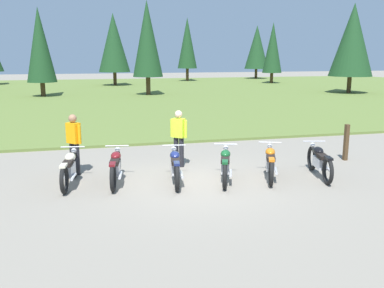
{
  "coord_description": "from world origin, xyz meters",
  "views": [
    {
      "loc": [
        -2.75,
        -10.11,
        3.22
      ],
      "look_at": [
        0.0,
        0.6,
        0.9
      ],
      "focal_mm": 39.43,
      "sensor_mm": 36.0,
      "label": 1
    }
  ],
  "objects_px": {
    "motorcycle_cream": "(70,168)",
    "motorcycle_maroon": "(116,167)",
    "motorcycle_british_green": "(225,165)",
    "motorcycle_black": "(320,161)",
    "rider_with_back_turned": "(74,141)",
    "motorcycle_orange": "(270,162)",
    "trail_marker_post": "(346,142)",
    "rider_in_hivis_vest": "(179,135)",
    "motorcycle_navy": "(175,166)"
  },
  "relations": [
    {
      "from": "motorcycle_black",
      "to": "trail_marker_post",
      "type": "xyz_separation_m",
      "value": [
        1.79,
        1.46,
        0.13
      ]
    },
    {
      "from": "motorcycle_navy",
      "to": "trail_marker_post",
      "type": "height_order",
      "value": "trail_marker_post"
    },
    {
      "from": "rider_with_back_turned",
      "to": "motorcycle_maroon",
      "type": "bearing_deg",
      "value": -48.29
    },
    {
      "from": "motorcycle_orange",
      "to": "motorcycle_black",
      "type": "xyz_separation_m",
      "value": [
        1.35,
        -0.19,
        0.0
      ]
    },
    {
      "from": "motorcycle_cream",
      "to": "motorcycle_navy",
      "type": "xyz_separation_m",
      "value": [
        2.63,
        -0.46,
        0.0
      ]
    },
    {
      "from": "motorcycle_british_green",
      "to": "motorcycle_orange",
      "type": "bearing_deg",
      "value": -3.34
    },
    {
      "from": "motorcycle_maroon",
      "to": "motorcycle_navy",
      "type": "relative_size",
      "value": 1.0
    },
    {
      "from": "motorcycle_maroon",
      "to": "trail_marker_post",
      "type": "bearing_deg",
      "value": 5.51
    },
    {
      "from": "motorcycle_maroon",
      "to": "motorcycle_british_green",
      "type": "height_order",
      "value": "same"
    },
    {
      "from": "rider_in_hivis_vest",
      "to": "trail_marker_post",
      "type": "xyz_separation_m",
      "value": [
        5.24,
        -0.55,
        -0.38
      ]
    },
    {
      "from": "rider_with_back_turned",
      "to": "motorcycle_black",
      "type": "bearing_deg",
      "value": -16.64
    },
    {
      "from": "motorcycle_black",
      "to": "trail_marker_post",
      "type": "height_order",
      "value": "trail_marker_post"
    },
    {
      "from": "motorcycle_orange",
      "to": "rider_in_hivis_vest",
      "type": "relative_size",
      "value": 1.19
    },
    {
      "from": "motorcycle_british_green",
      "to": "motorcycle_navy",
      "type": "bearing_deg",
      "value": 171.83
    },
    {
      "from": "motorcycle_cream",
      "to": "motorcycle_british_green",
      "type": "relative_size",
      "value": 1.04
    },
    {
      "from": "motorcycle_maroon",
      "to": "rider_in_hivis_vest",
      "type": "relative_size",
      "value": 1.25
    },
    {
      "from": "motorcycle_cream",
      "to": "trail_marker_post",
      "type": "height_order",
      "value": "trail_marker_post"
    },
    {
      "from": "motorcycle_orange",
      "to": "motorcycle_maroon",
      "type": "bearing_deg",
      "value": 171.93
    },
    {
      "from": "motorcycle_maroon",
      "to": "trail_marker_post",
      "type": "distance_m",
      "value": 7.21
    },
    {
      "from": "trail_marker_post",
      "to": "motorcycle_maroon",
      "type": "bearing_deg",
      "value": -174.49
    },
    {
      "from": "motorcycle_cream",
      "to": "motorcycle_maroon",
      "type": "xyz_separation_m",
      "value": [
        1.14,
        -0.15,
        0.0
      ]
    },
    {
      "from": "rider_in_hivis_vest",
      "to": "trail_marker_post",
      "type": "height_order",
      "value": "rider_in_hivis_vest"
    },
    {
      "from": "motorcycle_navy",
      "to": "rider_in_hivis_vest",
      "type": "xyz_separation_m",
      "value": [
        0.44,
        1.55,
        0.51
      ]
    },
    {
      "from": "motorcycle_navy",
      "to": "motorcycle_black",
      "type": "height_order",
      "value": "same"
    },
    {
      "from": "motorcycle_cream",
      "to": "rider_in_hivis_vest",
      "type": "relative_size",
      "value": 1.25
    },
    {
      "from": "motorcycle_maroon",
      "to": "motorcycle_navy",
      "type": "distance_m",
      "value": 1.53
    },
    {
      "from": "motorcycle_british_green",
      "to": "motorcycle_black",
      "type": "height_order",
      "value": "same"
    },
    {
      "from": "motorcycle_navy",
      "to": "trail_marker_post",
      "type": "bearing_deg",
      "value": 10.04
    },
    {
      "from": "motorcycle_navy",
      "to": "motorcycle_british_green",
      "type": "height_order",
      "value": "same"
    },
    {
      "from": "motorcycle_cream",
      "to": "motorcycle_maroon",
      "type": "bearing_deg",
      "value": -7.38
    },
    {
      "from": "motorcycle_maroon",
      "to": "motorcycle_black",
      "type": "distance_m",
      "value": 5.43
    },
    {
      "from": "motorcycle_british_green",
      "to": "rider_in_hivis_vest",
      "type": "distance_m",
      "value": 2.0
    },
    {
      "from": "motorcycle_british_green",
      "to": "motorcycle_black",
      "type": "xyz_separation_m",
      "value": [
        2.59,
        -0.27,
        0.0
      ]
    },
    {
      "from": "motorcycle_cream",
      "to": "motorcycle_british_green",
      "type": "distance_m",
      "value": 3.98
    },
    {
      "from": "motorcycle_black",
      "to": "trail_marker_post",
      "type": "bearing_deg",
      "value": 39.08
    },
    {
      "from": "motorcycle_maroon",
      "to": "rider_with_back_turned",
      "type": "height_order",
      "value": "rider_with_back_turned"
    },
    {
      "from": "motorcycle_cream",
      "to": "motorcycle_orange",
      "type": "relative_size",
      "value": 1.06
    },
    {
      "from": "motorcycle_cream",
      "to": "rider_with_back_turned",
      "type": "xyz_separation_m",
      "value": [
        0.11,
        1.0,
        0.51
      ]
    },
    {
      "from": "motorcycle_black",
      "to": "rider_with_back_turned",
      "type": "bearing_deg",
      "value": 163.36
    },
    {
      "from": "motorcycle_british_green",
      "to": "motorcycle_black",
      "type": "relative_size",
      "value": 0.98
    },
    {
      "from": "motorcycle_orange",
      "to": "trail_marker_post",
      "type": "distance_m",
      "value": 3.39
    },
    {
      "from": "motorcycle_british_green",
      "to": "motorcycle_orange",
      "type": "height_order",
      "value": "same"
    },
    {
      "from": "motorcycle_maroon",
      "to": "motorcycle_black",
      "type": "relative_size",
      "value": 1.01
    },
    {
      "from": "motorcycle_cream",
      "to": "motorcycle_orange",
      "type": "height_order",
      "value": "same"
    },
    {
      "from": "motorcycle_navy",
      "to": "motorcycle_british_green",
      "type": "xyz_separation_m",
      "value": [
        1.29,
        -0.19,
        0.0
      ]
    },
    {
      "from": "motorcycle_maroon",
      "to": "rider_with_back_turned",
      "type": "xyz_separation_m",
      "value": [
        -1.03,
        1.15,
        0.51
      ]
    },
    {
      "from": "motorcycle_maroon",
      "to": "trail_marker_post",
      "type": "xyz_separation_m",
      "value": [
        7.17,
        0.69,
        0.13
      ]
    },
    {
      "from": "rider_with_back_turned",
      "to": "trail_marker_post",
      "type": "xyz_separation_m",
      "value": [
        8.2,
        -0.46,
        -0.38
      ]
    },
    {
      "from": "motorcycle_british_green",
      "to": "rider_with_back_turned",
      "type": "bearing_deg",
      "value": 156.62
    },
    {
      "from": "motorcycle_cream",
      "to": "trail_marker_post",
      "type": "relative_size",
      "value": 1.84
    }
  ]
}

